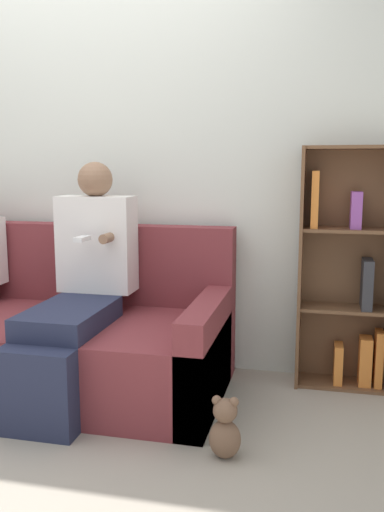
% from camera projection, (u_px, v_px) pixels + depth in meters
% --- Properties ---
extents(ground_plane, '(14.00, 14.00, 0.00)m').
position_uv_depth(ground_plane, '(12.00, 432.00, 2.52)').
color(ground_plane, '#9E9384').
extents(back_wall, '(10.00, 0.06, 2.55)m').
position_uv_depth(back_wall, '(95.00, 158.00, 3.34)').
color(back_wall, silver).
rests_on(back_wall, ground_plane).
extents(couch, '(1.97, 0.94, 0.88)m').
position_uv_depth(couch, '(51.00, 337.00, 3.05)').
color(couch, maroon).
rests_on(couch, ground_plane).
extents(adult_seated, '(0.43, 0.89, 1.25)m').
position_uv_depth(adult_seated, '(80.00, 280.00, 2.87)').
color(adult_seated, '#232842').
rests_on(adult_seated, ground_plane).
extents(bookshelf, '(0.53, 0.24, 1.33)m').
position_uv_depth(bookshelf, '(349.00, 276.00, 2.99)').
color(bookshelf, brown).
rests_on(bookshelf, ground_plane).
extents(teddy_bear, '(0.14, 0.11, 0.27)m').
position_uv_depth(teddy_bear, '(225.00, 429.00, 2.27)').
color(teddy_bear, brown).
rests_on(teddy_bear, ground_plane).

